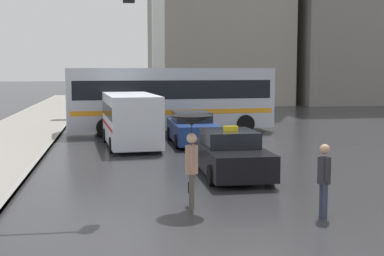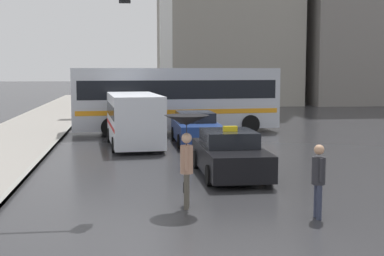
{
  "view_description": "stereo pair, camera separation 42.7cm",
  "coord_description": "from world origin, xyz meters",
  "px_view_note": "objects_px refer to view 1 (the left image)",
  "views": [
    {
      "loc": [
        -2.17,
        -8.85,
        3.28
      ],
      "look_at": [
        0.46,
        8.24,
        1.4
      ],
      "focal_mm": 50.0,
      "sensor_mm": 36.0,
      "label": 1
    },
    {
      "loc": [
        -1.74,
        -8.91,
        3.28
      ],
      "look_at": [
        0.46,
        8.24,
        1.4
      ],
      "focal_mm": 50.0,
      "sensor_mm": 36.0,
      "label": 2
    }
  ],
  "objects_px": {
    "taxi": "(230,154)",
    "pedestrian_man": "(324,175)",
    "city_bus": "(170,97)",
    "ambulance_van": "(131,118)",
    "sedan_red": "(192,129)",
    "traffic_light": "(42,33)",
    "pedestrian_with_umbrella": "(192,134)"
  },
  "relations": [
    {
      "from": "taxi",
      "to": "pedestrian_man",
      "type": "xyz_separation_m",
      "value": [
        0.98,
        -5.06,
        0.32
      ]
    },
    {
      "from": "ambulance_van",
      "to": "pedestrian_man",
      "type": "distance_m",
      "value": 12.47
    },
    {
      "from": "ambulance_van",
      "to": "sedan_red",
      "type": "bearing_deg",
      "value": -173.86
    },
    {
      "from": "pedestrian_man",
      "to": "traffic_light",
      "type": "relative_size",
      "value": 0.28
    },
    {
      "from": "city_bus",
      "to": "pedestrian_with_umbrella",
      "type": "distance_m",
      "value": 15.53
    },
    {
      "from": "taxi",
      "to": "city_bus",
      "type": "bearing_deg",
      "value": -87.2
    },
    {
      "from": "taxi",
      "to": "city_bus",
      "type": "distance_m",
      "value": 11.74
    },
    {
      "from": "traffic_light",
      "to": "pedestrian_man",
      "type": "bearing_deg",
      "value": -18.68
    },
    {
      "from": "taxi",
      "to": "ambulance_van",
      "type": "bearing_deg",
      "value": -67.41
    },
    {
      "from": "sedan_red",
      "to": "pedestrian_with_umbrella",
      "type": "bearing_deg",
      "value": 81.21
    },
    {
      "from": "city_bus",
      "to": "ambulance_van",
      "type": "bearing_deg",
      "value": -30.07
    },
    {
      "from": "traffic_light",
      "to": "city_bus",
      "type": "bearing_deg",
      "value": 72.21
    },
    {
      "from": "taxi",
      "to": "pedestrian_man",
      "type": "height_order",
      "value": "pedestrian_man"
    },
    {
      "from": "pedestrian_man",
      "to": "traffic_light",
      "type": "height_order",
      "value": "traffic_light"
    },
    {
      "from": "ambulance_van",
      "to": "pedestrian_man",
      "type": "height_order",
      "value": "ambulance_van"
    },
    {
      "from": "traffic_light",
      "to": "pedestrian_with_umbrella",
      "type": "bearing_deg",
      "value": -14.18
    },
    {
      "from": "city_bus",
      "to": "pedestrian_man",
      "type": "distance_m",
      "value": 16.82
    },
    {
      "from": "ambulance_van",
      "to": "pedestrian_with_umbrella",
      "type": "relative_size",
      "value": 2.49
    },
    {
      "from": "ambulance_van",
      "to": "pedestrian_man",
      "type": "bearing_deg",
      "value": 103.18
    },
    {
      "from": "sedan_red",
      "to": "ambulance_van",
      "type": "bearing_deg",
      "value": 10.77
    },
    {
      "from": "ambulance_van",
      "to": "traffic_light",
      "type": "distance_m",
      "value": 10.47
    },
    {
      "from": "sedan_red",
      "to": "city_bus",
      "type": "height_order",
      "value": "city_bus"
    },
    {
      "from": "ambulance_van",
      "to": "city_bus",
      "type": "distance_m",
      "value": 5.39
    },
    {
      "from": "taxi",
      "to": "ambulance_van",
      "type": "height_order",
      "value": "ambulance_van"
    },
    {
      "from": "sedan_red",
      "to": "pedestrian_man",
      "type": "relative_size",
      "value": 2.77
    },
    {
      "from": "ambulance_van",
      "to": "pedestrian_with_umbrella",
      "type": "xyz_separation_m",
      "value": [
        1.03,
        -10.63,
        0.55
      ]
    },
    {
      "from": "pedestrian_man",
      "to": "taxi",
      "type": "bearing_deg",
      "value": -163.94
    },
    {
      "from": "sedan_red",
      "to": "pedestrian_man",
      "type": "bearing_deg",
      "value": 94.88
    },
    {
      "from": "pedestrian_man",
      "to": "city_bus",
      "type": "bearing_deg",
      "value": -169.61
    },
    {
      "from": "pedestrian_man",
      "to": "pedestrian_with_umbrella",
      "type": "bearing_deg",
      "value": -108.84
    },
    {
      "from": "pedestrian_with_umbrella",
      "to": "pedestrian_man",
      "type": "xyz_separation_m",
      "value": [
        2.78,
        -1.24,
        -0.83
      ]
    },
    {
      "from": "pedestrian_with_umbrella",
      "to": "traffic_light",
      "type": "bearing_deg",
      "value": 86.79
    }
  ]
}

